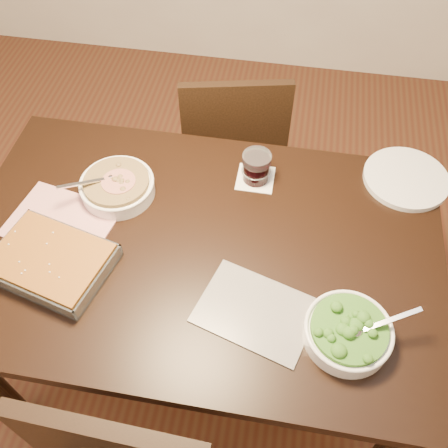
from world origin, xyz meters
name	(u,v)px	position (x,y,z in m)	size (l,w,h in m)	color
ground	(206,350)	(0.00, 0.00, 0.00)	(4.00, 4.00, 0.00)	#4D2416
table	(200,263)	(0.00, 0.00, 0.65)	(1.40, 0.90, 0.75)	black
magazine_a	(62,221)	(-0.42, 0.01, 0.75)	(0.30, 0.22, 0.01)	#B53345
magazine_b	(256,311)	(0.19, -0.18, 0.75)	(0.30, 0.21, 0.01)	#23232A
coaster	(255,178)	(0.13, 0.29, 0.75)	(0.12, 0.12, 0.00)	white
stew_bowl	(117,186)	(-0.29, 0.15, 0.78)	(0.23, 0.23, 0.09)	white
broccoli_bowl	(348,332)	(0.43, -0.22, 0.78)	(0.24, 0.22, 0.09)	white
baking_dish	(51,261)	(-0.38, -0.14, 0.78)	(0.36, 0.30, 0.06)	silver
wine_tumbler	(256,167)	(0.13, 0.29, 0.81)	(0.09, 0.09, 0.10)	black
dinner_plate	(406,178)	(0.60, 0.36, 0.76)	(0.27, 0.27, 0.02)	silver
chair_far	(233,144)	(-0.01, 0.71, 0.48)	(0.48, 0.48, 0.86)	black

